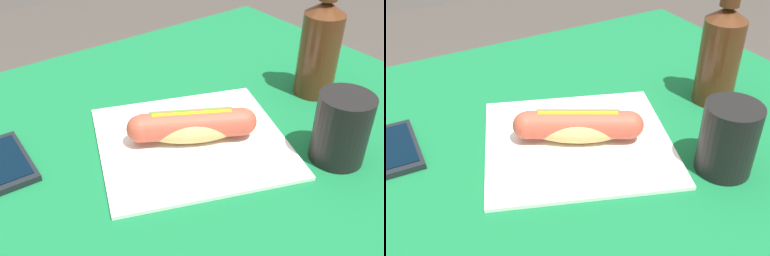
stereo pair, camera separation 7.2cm
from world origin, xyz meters
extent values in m
cylinder|color=brown|center=(0.47, 0.29, 0.36)|extent=(0.07, 0.07, 0.72)
cube|color=brown|center=(0.00, 0.00, 0.74)|extent=(1.09, 0.74, 0.03)
cube|color=#146B38|center=(0.00, 0.00, 0.75)|extent=(1.15, 0.80, 0.00)
cube|color=white|center=(0.06, -0.04, 0.76)|extent=(0.38, 0.36, 0.01)
ellipsoid|color=#DBB26B|center=(0.06, -0.04, 0.79)|extent=(0.16, 0.12, 0.05)
cylinder|color=#BC4C38|center=(0.06, -0.04, 0.79)|extent=(0.17, 0.12, 0.05)
sphere|color=#BC4C38|center=(0.13, -0.08, 0.79)|extent=(0.04, 0.04, 0.04)
sphere|color=#BC4C38|center=(-0.01, 0.00, 0.79)|extent=(0.04, 0.04, 0.04)
cube|color=yellow|center=(0.06, -0.04, 0.81)|extent=(0.11, 0.07, 0.00)
cylinder|color=#568433|center=(0.07, -0.02, 0.80)|extent=(0.13, 0.08, 0.02)
cube|color=black|center=(-0.20, 0.09, 0.76)|extent=(0.07, 0.14, 0.01)
cube|color=black|center=(-0.20, 0.09, 0.77)|extent=(0.06, 0.12, 0.00)
cylinder|color=#4C2814|center=(0.35, -0.04, 0.84)|extent=(0.07, 0.07, 0.16)
cone|color=#4C2814|center=(0.35, -0.04, 0.93)|extent=(0.07, 0.07, 0.02)
cylinder|color=black|center=(0.22, -0.20, 0.81)|extent=(0.08, 0.08, 0.11)
camera|label=1|loc=(-0.30, -0.52, 1.19)|focal=42.18mm
camera|label=2|loc=(-0.23, -0.56, 1.19)|focal=42.18mm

